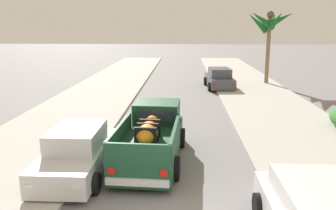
{
  "coord_description": "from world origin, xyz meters",
  "views": [
    {
      "loc": [
        0.39,
        -6.58,
        4.73
      ],
      "look_at": [
        -0.29,
        8.09,
        1.2
      ],
      "focal_mm": 35.58,
      "sensor_mm": 36.0,
      "label": 1
    }
  ],
  "objects_px": {
    "pickup_truck": "(152,137)",
    "car_left_mid": "(219,79)",
    "palm_tree_left_fore": "(269,24)",
    "car_right_near": "(77,153)"
  },
  "relations": [
    {
      "from": "car_right_near",
      "to": "palm_tree_left_fore",
      "type": "xyz_separation_m",
      "value": [
        10.17,
        17.6,
        4.11
      ]
    },
    {
      "from": "car_left_mid",
      "to": "car_right_near",
      "type": "bearing_deg",
      "value": -111.62
    },
    {
      "from": "pickup_truck",
      "to": "palm_tree_left_fore",
      "type": "distance_m",
      "value": 18.52
    },
    {
      "from": "palm_tree_left_fore",
      "to": "car_right_near",
      "type": "bearing_deg",
      "value": -120.02
    },
    {
      "from": "pickup_truck",
      "to": "car_left_mid",
      "type": "relative_size",
      "value": 1.22
    },
    {
      "from": "palm_tree_left_fore",
      "to": "pickup_truck",
      "type": "bearing_deg",
      "value": -115.8
    },
    {
      "from": "car_right_near",
      "to": "car_left_mid",
      "type": "bearing_deg",
      "value": 68.38
    },
    {
      "from": "car_right_near",
      "to": "palm_tree_left_fore",
      "type": "bearing_deg",
      "value": 59.98
    },
    {
      "from": "pickup_truck",
      "to": "car_right_near",
      "type": "xyz_separation_m",
      "value": [
        -2.3,
        -1.32,
        -0.1
      ]
    },
    {
      "from": "pickup_truck",
      "to": "car_left_mid",
      "type": "height_order",
      "value": "pickup_truck"
    }
  ]
}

